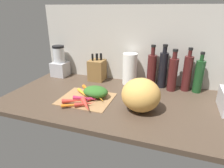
{
  "coord_description": "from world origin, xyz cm",
  "views": [
    {
      "loc": [
        27.45,
        -113.65,
        57.82
      ],
      "look_at": [
        -9.17,
        -7.07,
        13.07
      ],
      "focal_mm": 31.0,
      "sensor_mm": 36.0,
      "label": 1
    }
  ],
  "objects_px": {
    "carrot_11": "(83,98)",
    "bottle_1": "(163,69)",
    "cutting_board": "(86,98)",
    "blender_appliance": "(60,63)",
    "winter_squash": "(141,95)",
    "bottle_0": "(152,70)",
    "carrot_4": "(89,99)",
    "bottle_4": "(199,76)",
    "carrot_2": "(95,98)",
    "carrot_9": "(86,105)",
    "carrot_7": "(85,104)",
    "bottle_2": "(173,73)",
    "carrot_3": "(84,94)",
    "carrot_6": "(76,105)",
    "carrot_12": "(97,97)",
    "carrot_5": "(73,101)",
    "paper_towel_roll": "(130,69)",
    "carrot_1": "(99,97)",
    "knife_block": "(97,70)",
    "carrot_8": "(100,93)",
    "bottle_3": "(187,73)",
    "carrot_10": "(101,93)",
    "carrot_0": "(87,89)"
  },
  "relations": [
    {
      "from": "carrot_12",
      "to": "bottle_0",
      "type": "distance_m",
      "value": 0.49
    },
    {
      "from": "carrot_3",
      "to": "carrot_11",
      "type": "xyz_separation_m",
      "value": [
        0.03,
        -0.07,
        0.0
      ]
    },
    {
      "from": "paper_towel_roll",
      "to": "carrot_5",
      "type": "bearing_deg",
      "value": -118.73
    },
    {
      "from": "carrot_11",
      "to": "carrot_12",
      "type": "bearing_deg",
      "value": 32.73
    },
    {
      "from": "carrot_0",
      "to": "paper_towel_roll",
      "type": "relative_size",
      "value": 0.56
    },
    {
      "from": "carrot_10",
      "to": "blender_appliance",
      "type": "bearing_deg",
      "value": 150.49
    },
    {
      "from": "carrot_9",
      "to": "knife_block",
      "type": "distance_m",
      "value": 0.51
    },
    {
      "from": "cutting_board",
      "to": "carrot_5",
      "type": "distance_m",
      "value": 0.11
    },
    {
      "from": "carrot_10",
      "to": "paper_towel_roll",
      "type": "relative_size",
      "value": 0.52
    },
    {
      "from": "carrot_3",
      "to": "carrot_11",
      "type": "bearing_deg",
      "value": -68.41
    },
    {
      "from": "carrot_2",
      "to": "bottle_0",
      "type": "height_order",
      "value": "bottle_0"
    },
    {
      "from": "bottle_4",
      "to": "blender_appliance",
      "type": "bearing_deg",
      "value": -179.67
    },
    {
      "from": "cutting_board",
      "to": "bottle_0",
      "type": "distance_m",
      "value": 0.55
    },
    {
      "from": "carrot_3",
      "to": "bottle_0",
      "type": "bearing_deg",
      "value": 41.05
    },
    {
      "from": "cutting_board",
      "to": "winter_squash",
      "type": "bearing_deg",
      "value": -4.63
    },
    {
      "from": "carrot_2",
      "to": "carrot_12",
      "type": "xyz_separation_m",
      "value": [
        0.01,
        0.02,
        -0.0
      ]
    },
    {
      "from": "knife_block",
      "to": "carrot_0",
      "type": "bearing_deg",
      "value": -83.57
    },
    {
      "from": "winter_squash",
      "to": "bottle_0",
      "type": "bearing_deg",
      "value": 89.9
    },
    {
      "from": "bottle_4",
      "to": "bottle_2",
      "type": "bearing_deg",
      "value": -171.2
    },
    {
      "from": "bottle_2",
      "to": "bottle_4",
      "type": "bearing_deg",
      "value": 8.8
    },
    {
      "from": "carrot_6",
      "to": "knife_block",
      "type": "relative_size",
      "value": 0.78
    },
    {
      "from": "carrot_8",
      "to": "carrot_11",
      "type": "bearing_deg",
      "value": -120.15
    },
    {
      "from": "carrot_11",
      "to": "blender_appliance",
      "type": "distance_m",
      "value": 0.6
    },
    {
      "from": "carrot_4",
      "to": "blender_appliance",
      "type": "relative_size",
      "value": 0.43
    },
    {
      "from": "cutting_board",
      "to": "blender_appliance",
      "type": "distance_m",
      "value": 0.58
    },
    {
      "from": "carrot_5",
      "to": "carrot_4",
      "type": "bearing_deg",
      "value": 37.45
    },
    {
      "from": "carrot_1",
      "to": "blender_appliance",
      "type": "relative_size",
      "value": 0.59
    },
    {
      "from": "carrot_1",
      "to": "carrot_4",
      "type": "bearing_deg",
      "value": -135.98
    },
    {
      "from": "carrot_5",
      "to": "paper_towel_roll",
      "type": "xyz_separation_m",
      "value": [
        0.25,
        0.46,
        0.1
      ]
    },
    {
      "from": "carrot_1",
      "to": "carrot_7",
      "type": "distance_m",
      "value": 0.13
    },
    {
      "from": "carrot_0",
      "to": "carrot_10",
      "type": "relative_size",
      "value": 1.08
    },
    {
      "from": "carrot_2",
      "to": "carrot_9",
      "type": "height_order",
      "value": "carrot_9"
    },
    {
      "from": "carrot_10",
      "to": "carrot_11",
      "type": "distance_m",
      "value": 0.14
    },
    {
      "from": "carrot_3",
      "to": "bottle_4",
      "type": "bearing_deg",
      "value": 24.55
    },
    {
      "from": "carrot_8",
      "to": "blender_appliance",
      "type": "distance_m",
      "value": 0.58
    },
    {
      "from": "carrot_10",
      "to": "bottle_4",
      "type": "distance_m",
      "value": 0.71
    },
    {
      "from": "carrot_11",
      "to": "bottle_1",
      "type": "xyz_separation_m",
      "value": [
        0.47,
        0.43,
        0.12
      ]
    },
    {
      "from": "bottle_1",
      "to": "bottle_3",
      "type": "xyz_separation_m",
      "value": [
        0.17,
        -0.01,
        -0.01
      ]
    },
    {
      "from": "carrot_4",
      "to": "bottle_4",
      "type": "xyz_separation_m",
      "value": [
        0.68,
        0.4,
        0.1
      ]
    },
    {
      "from": "carrot_1",
      "to": "carrot_9",
      "type": "relative_size",
      "value": 1.01
    },
    {
      "from": "carrot_2",
      "to": "carrot_7",
      "type": "relative_size",
      "value": 0.87
    },
    {
      "from": "bottle_2",
      "to": "bottle_4",
      "type": "xyz_separation_m",
      "value": [
        0.18,
        0.03,
        -0.01
      ]
    },
    {
      "from": "carrot_12",
      "to": "bottle_3",
      "type": "xyz_separation_m",
      "value": [
        0.56,
        0.37,
        0.12
      ]
    },
    {
      "from": "carrot_6",
      "to": "winter_squash",
      "type": "height_order",
      "value": "winter_squash"
    },
    {
      "from": "carrot_8",
      "to": "carrot_11",
      "type": "relative_size",
      "value": 1.04
    },
    {
      "from": "carrot_11",
      "to": "carrot_12",
      "type": "xyz_separation_m",
      "value": [
        0.08,
        0.05,
        -0.0
      ]
    },
    {
      "from": "carrot_6",
      "to": "cutting_board",
      "type": "bearing_deg",
      "value": 85.62
    },
    {
      "from": "bottle_0",
      "to": "bottle_2",
      "type": "height_order",
      "value": "bottle_0"
    },
    {
      "from": "carrot_2",
      "to": "bottle_3",
      "type": "height_order",
      "value": "bottle_3"
    },
    {
      "from": "cutting_board",
      "to": "carrot_10",
      "type": "xyz_separation_m",
      "value": [
        0.08,
        0.07,
        0.02
      ]
    }
  ]
}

